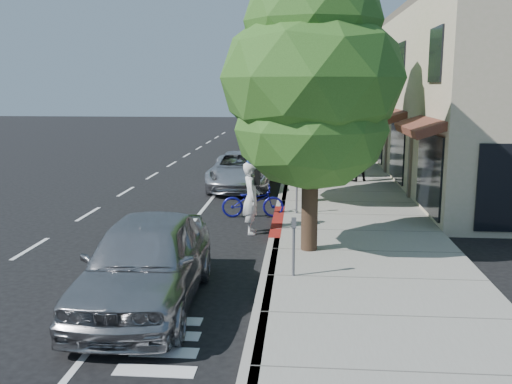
# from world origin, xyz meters

# --- Properties ---
(ground) EXTENTS (120.00, 120.00, 0.00)m
(ground) POSITION_xyz_m (0.00, 0.00, 0.00)
(ground) COLOR black
(ground) RESTS_ON ground
(sidewalk) EXTENTS (4.60, 56.00, 0.15)m
(sidewalk) POSITION_xyz_m (2.30, 8.00, 0.07)
(sidewalk) COLOR gray
(sidewalk) RESTS_ON ground
(curb) EXTENTS (0.30, 56.00, 0.15)m
(curb) POSITION_xyz_m (0.00, 8.00, 0.07)
(curb) COLOR #9E998E
(curb) RESTS_ON ground
(curb_red_segment) EXTENTS (0.32, 4.00, 0.15)m
(curb_red_segment) POSITION_xyz_m (0.00, 1.00, 0.07)
(curb_red_segment) COLOR maroon
(curb_red_segment) RESTS_ON ground
(storefront_building) EXTENTS (10.00, 36.00, 7.00)m
(storefront_building) POSITION_xyz_m (9.60, 18.00, 3.50)
(storefront_building) COLOR beige
(storefront_building) RESTS_ON ground
(street_tree_0) EXTENTS (4.34, 4.34, 6.83)m
(street_tree_0) POSITION_xyz_m (0.90, -2.00, 4.18)
(street_tree_0) COLOR black
(street_tree_0) RESTS_ON ground
(street_tree_1) EXTENTS (5.38, 5.38, 7.67)m
(street_tree_1) POSITION_xyz_m (0.90, 4.00, 4.58)
(street_tree_1) COLOR black
(street_tree_1) RESTS_ON ground
(street_tree_2) EXTENTS (4.58, 4.58, 7.17)m
(street_tree_2) POSITION_xyz_m (0.90, 10.00, 4.38)
(street_tree_2) COLOR black
(street_tree_2) RESTS_ON ground
(street_tree_3) EXTENTS (4.30, 4.30, 7.15)m
(street_tree_3) POSITION_xyz_m (0.90, 16.00, 4.43)
(street_tree_3) COLOR black
(street_tree_3) RESTS_ON ground
(street_tree_4) EXTENTS (4.42, 4.42, 7.66)m
(street_tree_4) POSITION_xyz_m (0.90, 22.00, 4.79)
(street_tree_4) COLOR black
(street_tree_4) RESTS_ON ground
(street_tree_5) EXTENTS (4.72, 4.72, 7.51)m
(street_tree_5) POSITION_xyz_m (0.90, 28.00, 4.61)
(street_tree_5) COLOR black
(street_tree_5) RESTS_ON ground
(cyclist) EXTENTS (0.58, 0.80, 2.03)m
(cyclist) POSITION_xyz_m (-0.70, 0.02, 1.01)
(cyclist) COLOR white
(cyclist) RESTS_ON ground
(bicycle) EXTENTS (2.02, 0.90, 1.03)m
(bicycle) POSITION_xyz_m (-0.83, 2.00, 0.51)
(bicycle) COLOR navy
(bicycle) RESTS_ON ground
(silver_suv) EXTENTS (2.58, 5.33, 1.46)m
(silver_suv) POSITION_xyz_m (-1.77, 7.14, 0.73)
(silver_suv) COLOR silver
(silver_suv) RESTS_ON ground
(dark_sedan) EXTENTS (1.92, 4.61, 1.48)m
(dark_sedan) POSITION_xyz_m (-0.50, 12.18, 0.74)
(dark_sedan) COLOR #222528
(dark_sedan) RESTS_ON ground
(white_pickup) EXTENTS (2.50, 6.07, 1.76)m
(white_pickup) POSITION_xyz_m (-1.05, 16.33, 0.88)
(white_pickup) COLOR silver
(white_pickup) RESTS_ON ground
(dark_suv_far) EXTENTS (2.60, 5.21, 1.71)m
(dark_suv_far) POSITION_xyz_m (-2.20, 26.37, 0.85)
(dark_suv_far) COLOR black
(dark_suv_far) RESTS_ON ground
(near_car_a) EXTENTS (2.16, 5.10, 1.72)m
(near_car_a) POSITION_xyz_m (-2.20, -5.50, 0.86)
(near_car_a) COLOR #A2A1A6
(near_car_a) RESTS_ON ground
(pedestrian) EXTENTS (1.08, 0.98, 1.82)m
(pedestrian) POSITION_xyz_m (2.97, 8.37, 1.06)
(pedestrian) COLOR black
(pedestrian) RESTS_ON sidewalk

